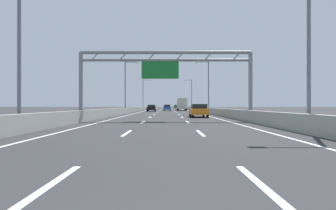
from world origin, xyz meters
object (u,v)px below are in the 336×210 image
object	(u,v)px
sign_gantry	(164,67)
orange_car	(198,110)
streetlamp_right_mid	(206,83)
green_car	(175,107)
streetlamp_left_mid	(126,83)
streetlamp_left_near	(23,29)
streetlamp_left_far	(143,92)
black_car	(151,108)
streetlamp_right_far	(190,92)
box_truck	(181,104)
streetlamp_right_near	(303,30)
blue_car	(166,108)

from	to	relation	value
sign_gantry	orange_car	size ratio (longest dim) A/B	3.50
streetlamp_right_mid	green_car	xyz separation A→B (m)	(-3.94, 62.35, -4.63)
orange_car	streetlamp_left_mid	bearing A→B (deg)	119.46
streetlamp_left_near	sign_gantry	bearing A→B (deg)	55.60
sign_gantry	streetlamp_left_mid	size ratio (longest dim) A/B	1.67
sign_gantry	streetlamp_left_far	bearing A→B (deg)	96.66
streetlamp_left_far	black_car	distance (m)	27.61
black_car	streetlamp_right_far	bearing A→B (deg)	67.93
streetlamp_right_far	box_truck	xyz separation A→B (m)	(-3.64, -15.64, -3.70)
sign_gantry	streetlamp_left_near	world-z (taller)	streetlamp_left_near
sign_gantry	black_car	bearing A→B (deg)	95.29
sign_gantry	streetlamp_left_far	size ratio (longest dim) A/B	1.67
sign_gantry	streetlamp_right_mid	size ratio (longest dim) A/B	1.67
streetlamp_right_near	green_car	bearing A→B (deg)	92.27
green_car	streetlamp_left_mid	bearing A→B (deg)	-100.00
green_car	black_car	distance (m)	52.64
streetlamp_right_mid	sign_gantry	bearing A→B (deg)	-105.99
streetlamp_left_far	streetlamp_right_far	bearing A→B (deg)	0.00
streetlamp_right_near	streetlamp_left_far	world-z (taller)	same
box_truck	streetlamp_right_near	bearing A→B (deg)	-86.44
blue_car	box_truck	bearing A→B (deg)	43.29
streetlamp_right_near	box_truck	size ratio (longest dim) A/B	1.23
streetlamp_right_mid	box_truck	distance (m)	22.08
streetlamp_left_mid	streetlamp_right_far	world-z (taller)	same
streetlamp_left_mid	black_car	xyz separation A→B (m)	(4.02, 10.18, -4.64)
blue_car	box_truck	world-z (taller)	box_truck
sign_gantry	green_car	distance (m)	88.81
streetlamp_left_far	streetlamp_right_mid	bearing A→B (deg)	-68.07
streetlamp_right_mid	streetlamp_right_far	world-z (taller)	same
streetlamp_right_mid	streetlamp_right_far	bearing A→B (deg)	90.00
streetlamp_right_near	blue_car	xyz separation A→B (m)	(-7.46, 54.95, -4.64)
orange_car	sign_gantry	bearing A→B (deg)	-120.13
streetlamp_right_far	green_car	distance (m)	25.98
streetlamp_right_far	green_car	xyz separation A→B (m)	(-3.94, 25.26, -4.63)
green_car	orange_car	distance (m)	82.13
streetlamp_left_mid	streetlamp_right_near	bearing A→B (deg)	-68.07
streetlamp_left_far	blue_car	world-z (taller)	streetlamp_left_far
orange_car	black_car	xyz separation A→B (m)	(-7.15, 29.96, -0.02)
streetlamp_left_near	orange_car	distance (m)	21.12
streetlamp_left_mid	box_truck	distance (m)	24.53
sign_gantry	streetlamp_right_near	bearing A→B (deg)	-55.12
streetlamp_right_mid	black_car	world-z (taller)	streetlamp_right_mid
streetlamp_right_near	blue_car	distance (m)	55.65
streetlamp_left_near	streetlamp_right_mid	distance (m)	39.99
streetlamp_right_near	streetlamp_right_mid	world-z (taller)	same
green_car	orange_car	world-z (taller)	orange_car
streetlamp_left_near	streetlamp_left_far	xyz separation A→B (m)	(0.00, 74.19, 0.00)
black_car	green_car	bearing A→B (deg)	82.39
streetlamp_left_far	green_car	xyz separation A→B (m)	(10.99, 25.26, -4.63)
streetlamp_right_far	black_car	bearing A→B (deg)	-112.07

